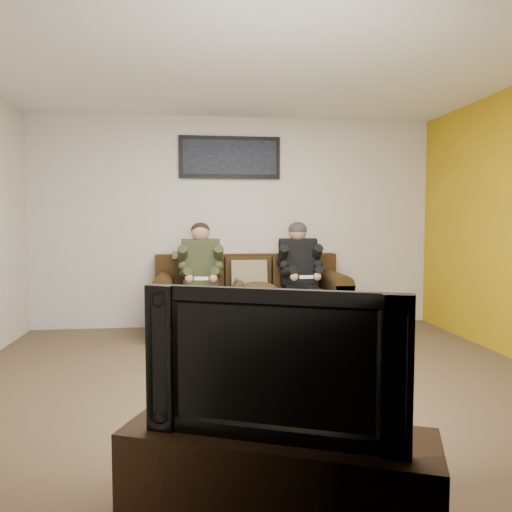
{
  "coord_description": "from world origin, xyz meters",
  "views": [
    {
      "loc": [
        -0.53,
        -3.99,
        1.32
      ],
      "look_at": [
        0.12,
        1.2,
        0.95
      ],
      "focal_mm": 35.0,
      "sensor_mm": 36.0,
      "label": 1
    }
  ],
  "objects": [
    {
      "name": "floor",
      "position": [
        0.0,
        0.0,
        0.0
      ],
      "size": [
        5.0,
        5.0,
        0.0
      ],
      "primitive_type": "plane",
      "color": "brown",
      "rests_on": "ground"
    },
    {
      "name": "ceiling",
      "position": [
        0.0,
        0.0,
        2.6
      ],
      "size": [
        5.0,
        5.0,
        0.0
      ],
      "primitive_type": "plane",
      "rotation": [
        3.14,
        0.0,
        0.0
      ],
      "color": "silver",
      "rests_on": "ground"
    },
    {
      "name": "wall_back",
      "position": [
        0.0,
        2.25,
        1.3
      ],
      "size": [
        5.0,
        0.0,
        5.0
      ],
      "primitive_type": "plane",
      "rotation": [
        1.57,
        0.0,
        0.0
      ],
      "color": "beige",
      "rests_on": "ground"
    },
    {
      "name": "wall_front",
      "position": [
        0.0,
        -2.25,
        1.3
      ],
      "size": [
        5.0,
        0.0,
        5.0
      ],
      "primitive_type": "plane",
      "rotation": [
        -1.57,
        0.0,
        0.0
      ],
      "color": "beige",
      "rests_on": "ground"
    },
    {
      "name": "sofa",
      "position": [
        0.12,
        1.83,
        0.34
      ],
      "size": [
        2.22,
        0.96,
        0.91
      ],
      "color": "#33220F",
      "rests_on": "ground"
    },
    {
      "name": "throw_pillow",
      "position": [
        0.12,
        1.87,
        0.65
      ],
      "size": [
        0.42,
        0.2,
        0.42
      ],
      "primitive_type": "cube",
      "rotation": [
        -0.21,
        0.0,
        0.0
      ],
      "color": "#827755",
      "rests_on": "sofa"
    },
    {
      "name": "throw_blanket",
      "position": [
        -0.55,
        2.11,
        0.91
      ],
      "size": [
        0.46,
        0.22,
        0.08
      ],
      "primitive_type": "cube",
      "color": "tan",
      "rests_on": "sofa"
    },
    {
      "name": "person_left",
      "position": [
        -0.45,
        1.64,
        0.73
      ],
      "size": [
        0.51,
        0.87,
        1.3
      ],
      "color": "#7F6A4F",
      "rests_on": "sofa"
    },
    {
      "name": "person_right",
      "position": [
        0.69,
        1.64,
        0.74
      ],
      "size": [
        0.51,
        0.86,
        1.31
      ],
      "color": "black",
      "rests_on": "sofa"
    },
    {
      "name": "cat",
      "position": [
        0.16,
        1.55,
        0.55
      ],
      "size": [
        0.66,
        0.26,
        0.24
      ],
      "color": "#4C361E",
      "rests_on": "sofa"
    },
    {
      "name": "framed_poster",
      "position": [
        -0.08,
        2.22,
        2.1
      ],
      "size": [
        1.25,
        0.05,
        0.52
      ],
      "color": "black",
      "rests_on": "wall_back"
    },
    {
      "name": "tv_stand",
      "position": [
        -0.18,
        -1.95,
        0.21
      ],
      "size": [
        1.4,
        0.9,
        0.42
      ],
      "primitive_type": "cube",
      "rotation": [
        0.0,
        0.0,
        -0.39
      ],
      "color": "black",
      "rests_on": "ground"
    },
    {
      "name": "television",
      "position": [
        -0.18,
        -1.95,
        0.73
      ],
      "size": [
        1.06,
        0.55,
        0.63
      ],
      "primitive_type": "imported",
      "rotation": [
        0.0,
        0.0,
        -0.39
      ],
      "color": "black",
      "rests_on": "tv_stand"
    }
  ]
}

